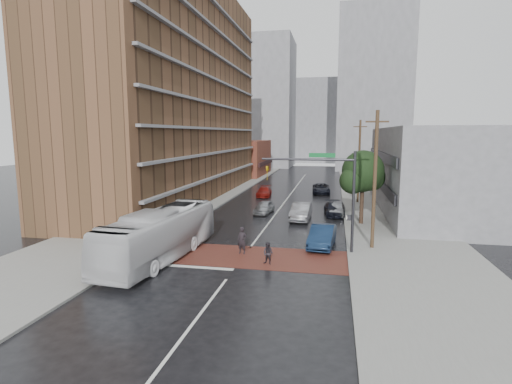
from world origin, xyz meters
The scene contains 24 objects.
ground centered at (0.00, 0.00, 0.00)m, with size 160.00×160.00×0.00m, color black.
crosswalk centered at (0.00, 0.50, 0.01)m, with size 14.00×5.00×0.02m, color maroon.
sidewalk_west centered at (-11.50, 25.00, 0.07)m, with size 9.00×90.00×0.15m, color gray.
sidewalk_east centered at (11.50, 25.00, 0.07)m, with size 9.00×90.00×0.15m, color gray.
apartment_block centered at (-14.00, 24.00, 14.00)m, with size 10.00×44.00×28.00m, color brown.
storefront_west centered at (-12.00, 54.00, 3.50)m, with size 8.00×16.00×7.00m, color brown.
building_east centered at (16.50, 20.00, 4.50)m, with size 11.00×26.00×9.00m, color gray.
distant_tower_west centered at (-14.00, 78.00, 16.00)m, with size 18.00×16.00×32.00m, color gray.
distant_tower_east centered at (14.00, 72.00, 18.00)m, with size 16.00×14.00×36.00m, color gray.
distant_tower_center centered at (0.00, 95.00, 12.00)m, with size 12.00×10.00×24.00m, color gray.
street_tree centered at (8.52, 12.03, 4.73)m, with size 4.20×4.10×6.90m.
signal_mast centered at (5.85, 2.50, 4.73)m, with size 6.50×0.30×7.20m.
utility_pole_near centered at (8.80, 4.00, 5.14)m, with size 1.60×0.26×10.00m.
utility_pole_far centered at (8.80, 24.00, 5.14)m, with size 1.60×0.26×10.00m.
transit_bus centered at (-5.34, -1.11, 1.69)m, with size 2.83×12.10×3.37m, color silver.
pedestrian_a centered at (-0.25, 1.07, 0.96)m, with size 0.70×0.46×1.92m, color black.
pedestrian_b centered at (1.92, -0.82, 0.72)m, with size 0.70×0.54×1.43m, color black.
car_travel_a centered at (-1.26, 15.56, 0.68)m, with size 1.60×3.98×1.36m, color #9C9FA3.
car_travel_b centered at (2.85, 13.06, 0.83)m, with size 1.75×5.03×1.66m, color #A1A1A8.
car_travel_c centered at (-3.28, 26.93, 0.64)m, with size 1.80×4.43×1.29m, color maroon.
suv_travel centered at (4.16, 31.03, 0.71)m, with size 2.37×5.14×1.43m, color black.
car_parked_near centered at (5.20, 4.00, 0.80)m, with size 1.70×4.88×1.61m, color #122541.
car_parked_mid centered at (6.01, 16.00, 0.66)m, with size 1.85×4.55×1.32m, color black.
car_parked_far centered at (6.30, 16.00, 0.72)m, with size 1.70×4.23×1.44m, color #9DA0A5.
Camera 1 is at (6.00, -25.34, 8.36)m, focal length 28.00 mm.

